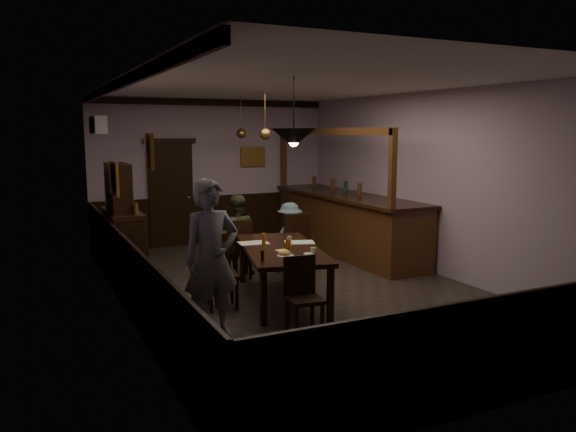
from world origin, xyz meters
TOP-DOWN VIEW (x-y plane):
  - room at (0.00, 0.00)m, footprint 5.01×8.01m
  - dining_table at (-0.43, -0.36)m, footprint 1.50×2.37m
  - chair_far_left at (-0.56, 0.98)m, footprint 0.48×0.48m
  - chair_far_right at (0.32, 0.76)m, footprint 0.47×0.47m
  - chair_near at (-0.76, -1.64)m, footprint 0.43×0.43m
  - chair_side at (-1.38, -0.34)m, footprint 0.48×0.48m
  - person_standing at (-1.75, -1.32)m, footprint 0.71×0.50m
  - person_seated_left at (-0.50, 1.26)m, footprint 0.69×0.57m
  - person_seated_right at (0.38, 1.04)m, footprint 0.78×0.49m
  - newspaper_left at (-0.67, 0.08)m, footprint 0.45×0.34m
  - newspaper_right at (-0.05, -0.17)m, footprint 0.50×0.42m
  - napkin at (-0.51, -0.55)m, footprint 0.18×0.18m
  - saucer at (-0.29, -0.92)m, footprint 0.15×0.15m
  - coffee_cup at (-0.23, -0.93)m, footprint 0.10×0.10m
  - pastry_plate at (-0.62, -0.89)m, footprint 0.22×0.22m
  - pastry_ring_a at (-0.63, -0.86)m, footprint 0.13×0.13m
  - pastry_ring_b at (-0.61, -0.87)m, footprint 0.13×0.13m
  - soda_can at (-0.36, -0.43)m, footprint 0.07×0.07m
  - beer_glass at (-0.65, -0.25)m, footprint 0.06×0.06m
  - water_glass at (-0.31, -0.37)m, footprint 0.06×0.06m
  - pepper_mill at (-1.00, -1.02)m, footprint 0.04×0.04m
  - sideboard at (-2.21, 1.86)m, footprint 0.50×1.40m
  - bar_counter at (1.99, 1.90)m, footprint 1.00×4.29m
  - door_back at (-0.90, 3.95)m, footprint 0.90×0.06m
  - ac_unit at (-2.38, 2.90)m, footprint 0.20×0.85m
  - picture_left_small at (-2.46, -1.60)m, footprint 0.04×0.28m
  - picture_left_large at (-2.46, 0.80)m, footprint 0.04×0.62m
  - picture_back at (0.90, 3.96)m, footprint 0.55×0.04m
  - pendant_iron at (-0.62, -1.13)m, footprint 0.56×0.56m
  - pendant_brass_mid at (0.10, 1.42)m, footprint 0.20×0.20m
  - pendant_brass_far at (0.30, 3.07)m, footprint 0.20×0.20m

SIDE VIEW (x-z plane):
  - chair_near at x=-0.76m, z-range 0.04..0.95m
  - chair_side at x=-1.38m, z-range 0.05..1.01m
  - chair_far_left at x=-0.56m, z-range 0.05..1.01m
  - chair_far_right at x=0.32m, z-range 0.05..1.09m
  - person_seated_right at x=0.38m, z-range 0.00..1.17m
  - bar_counter at x=1.99m, z-range -0.59..1.81m
  - person_seated_left at x=-0.50m, z-range 0.00..1.32m
  - dining_table at x=-0.43m, z-range 0.31..1.06m
  - sideboard at x=-2.21m, z-range -0.18..1.66m
  - napkin at x=-0.51m, z-range 0.75..0.75m
  - newspaper_left at x=-0.67m, z-range 0.75..0.76m
  - newspaper_right at x=-0.05m, z-range 0.75..0.76m
  - saucer at x=-0.29m, z-range 0.75..0.76m
  - pastry_plate at x=-0.62m, z-range 0.75..0.76m
  - pastry_ring_a at x=-0.63m, z-range 0.77..0.81m
  - pastry_ring_b at x=-0.61m, z-range 0.77..0.81m
  - coffee_cup at x=-0.23m, z-range 0.76..0.84m
  - soda_can at x=-0.36m, z-range 0.75..0.87m
  - pepper_mill at x=-1.00m, z-range 0.75..0.89m
  - water_glass at x=-0.31m, z-range 0.75..0.90m
  - beer_glass at x=-0.65m, z-range 0.75..0.95m
  - person_standing at x=-1.75m, z-range 0.00..1.83m
  - door_back at x=-0.90m, z-range 0.00..2.10m
  - room at x=0.00m, z-range -0.01..3.01m
  - picture_left_large at x=-2.46m, z-range 1.46..1.94m
  - picture_back at x=0.90m, z-range 1.59..2.01m
  - picture_left_small at x=-2.46m, z-range 1.97..2.33m
  - pendant_iron at x=-0.62m, z-range 1.85..2.69m
  - pendant_brass_mid at x=0.10m, z-range 1.89..2.70m
  - pendant_brass_far at x=0.30m, z-range 1.89..2.70m
  - ac_unit at x=-2.38m, z-range 2.30..2.60m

